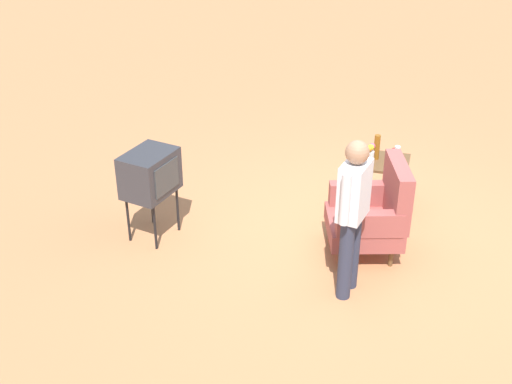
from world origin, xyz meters
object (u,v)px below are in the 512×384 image
Objects in this scene: armchair at (374,212)px; soda_can_red at (394,154)px; person_standing at (353,210)px; bottle_short_clear at (397,154)px; side_table at (384,168)px; bottle_tall_amber at (377,147)px; soda_can_blue at (366,155)px; tv_on_stand at (150,174)px; flower_vase at (370,154)px.

soda_can_red is (-1.08, 0.09, 0.20)m from armchair.
person_standing is 1.80m from bottle_short_clear.
person_standing is at bearing -10.55° from armchair.
side_table is at bearing -179.61° from armchair.
soda_can_blue is at bearing -59.11° from bottle_tall_amber.
tv_on_stand is at bearing -101.05° from person_standing.
soda_can_blue is 0.35m from bottle_short_clear.
armchair reaches higher than tv_on_stand.
bottle_tall_amber is at bearing 179.14° from person_standing.
bottle_tall_amber is (-1.35, 2.28, 0.01)m from tv_on_stand.
side_table is 2.74m from tv_on_stand.
person_standing reaches higher than side_table.
bottle_tall_amber is at bearing 120.51° from tv_on_stand.
side_table is at bearing 97.48° from soda_can_blue.
armchair is 1.66× the size of side_table.
bottle_tall_amber reaches higher than flower_vase.
bottle_short_clear is 0.10m from soda_can_red.
soda_can_blue is at bearing -67.03° from soda_can_red.
soda_can_blue is (-1.28, 2.18, -0.08)m from tv_on_stand.
flower_vase reaches higher than soda_can_blue.
armchair reaches higher than bottle_short_clear.
bottle_short_clear is at bearing 96.46° from side_table.
side_table is (-0.98, -0.01, 0.05)m from armchair.
bottle_short_clear is at bearing 172.93° from armchair.
soda_can_red is (-0.13, 0.31, 0.00)m from soda_can_blue.
soda_can_red is at bearing 112.97° from soda_can_blue.
flower_vase is at bearing -14.23° from bottle_tall_amber.
bottle_tall_amber is at bearing -107.53° from side_table.
side_table is at bearing 72.47° from bottle_tall_amber.
soda_can_blue reaches higher than side_table.
bottle_tall_amber reaches higher than bottle_short_clear.
bottle_short_clear is (-0.01, 0.13, 0.20)m from side_table.
soda_can_red is 0.38m from flower_vase.
tv_on_stand reaches higher than bottle_tall_amber.
armchair is 1.00m from soda_can_blue.
tv_on_stand is (1.31, -2.39, 0.24)m from side_table.
person_standing is at bearing -0.86° from bottle_tall_amber.
bottle_short_clear is at bearing 85.22° from bottle_tall_amber.
person_standing is 1.88m from soda_can_red.
person_standing is 13.44× the size of soda_can_red.
tv_on_stand reaches higher than side_table.
bottle_short_clear is 1.64× the size of soda_can_red.
person_standing is 13.44× the size of soda_can_blue.
side_table is 2.41× the size of flower_vase.
bottle_short_clear reaches higher than soda_can_red.
tv_on_stand is at bearing -60.39° from soda_can_red.
armchair reaches higher than soda_can_blue.
side_table is 1.80m from person_standing.
tv_on_stand is at bearing -61.29° from side_table.
side_table is 0.62× the size of tv_on_stand.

